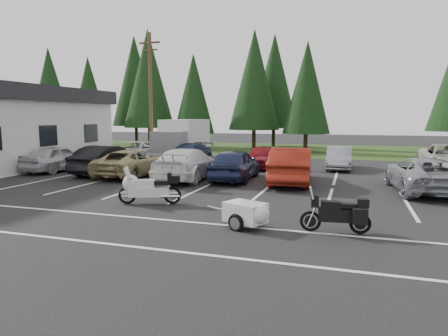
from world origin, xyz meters
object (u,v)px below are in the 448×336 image
(car_near_2, at_px, (132,163))
(car_far_0, at_px, (136,152))
(car_near_0, at_px, (58,158))
(car_near_3, at_px, (187,164))
(car_near_4, at_px, (235,164))
(car_near_6, at_px, (424,175))
(car_far_3, at_px, (339,158))
(box_truck, at_px, (180,140))
(car_far_1, at_px, (188,154))
(utility_pole, at_px, (151,94))
(car_far_2, at_px, (262,157))
(car_near_1, at_px, (107,160))
(car_near_5, at_px, (291,165))
(touring_motorcycle, at_px, (150,185))
(cargo_trailer, at_px, (245,215))
(adventure_motorcycle, at_px, (335,210))

(car_near_2, xyz_separation_m, car_far_0, (-3.28, 5.96, 0.02))
(car_near_0, distance_m, car_near_3, 8.24)
(car_near_4, bearing_deg, car_near_6, 173.29)
(car_near_0, distance_m, car_far_3, 16.36)
(box_truck, distance_m, car_far_1, 3.05)
(utility_pole, bearing_deg, car_far_2, -15.69)
(car_near_1, bearing_deg, car_near_5, -178.98)
(box_truck, height_order, car_near_2, box_truck)
(car_near_0, xyz_separation_m, car_far_3, (15.25, 5.94, -0.08))
(car_near_2, xyz_separation_m, car_near_5, (8.26, 0.29, 0.14))
(car_near_5, bearing_deg, car_near_3, -0.15)
(car_near_6, bearing_deg, car_near_4, -10.45)
(car_near_2, relative_size, car_near_4, 1.10)
(car_far_3, bearing_deg, touring_motorcycle, -117.34)
(car_near_3, bearing_deg, car_far_3, -140.14)
(utility_pole, height_order, car_near_2, utility_pole)
(car_near_6, xyz_separation_m, car_far_2, (-8.05, 5.63, -0.03))
(car_near_2, relative_size, car_near_3, 0.94)
(car_near_1, relative_size, car_near_6, 0.91)
(utility_pole, bearing_deg, car_far_3, -6.64)
(car_far_1, bearing_deg, car_far_2, -1.24)
(car_near_3, relative_size, car_far_1, 1.15)
(car_near_1, distance_m, car_near_2, 1.74)
(car_near_5, bearing_deg, car_far_0, -31.09)
(car_near_3, bearing_deg, box_truck, -66.16)
(car_near_3, xyz_separation_m, car_far_3, (7.02, 6.43, -0.12))
(car_near_5, relative_size, cargo_trailer, 3.23)
(touring_motorcycle, relative_size, adventure_motorcycle, 1.21)
(car_near_0, height_order, car_far_0, car_near_0)
(car_near_2, xyz_separation_m, car_far_3, (10.21, 6.29, -0.04))
(box_truck, xyz_separation_m, car_far_0, (-2.26, -2.38, -0.74))
(touring_motorcycle, bearing_deg, car_near_2, 106.49)
(car_near_1, bearing_deg, cargo_trailer, 142.02)
(car_near_3, xyz_separation_m, car_near_5, (5.07, 0.42, 0.06))
(car_near_4, bearing_deg, adventure_motorcycle, 120.71)
(utility_pole, relative_size, adventure_motorcycle, 4.42)
(cargo_trailer, bearing_deg, car_near_4, 131.44)
(car_near_4, relative_size, car_near_6, 0.88)
(utility_pole, xyz_separation_m, car_near_6, (16.80, -8.09, -3.98))
(box_truck, bearing_deg, car_near_5, -40.93)
(car_near_3, relative_size, car_near_4, 1.18)
(box_truck, bearing_deg, car_far_2, -23.67)
(car_near_5, height_order, cargo_trailer, car_near_5)
(car_near_5, bearing_deg, car_near_2, -2.92)
(car_far_0, bearing_deg, car_far_2, -1.76)
(car_near_5, bearing_deg, car_far_3, -112.97)
(touring_motorcycle, bearing_deg, car_far_3, 44.26)
(box_truck, distance_m, car_near_1, 8.07)
(car_near_4, relative_size, car_far_2, 1.13)
(car_near_2, bearing_deg, car_far_3, -149.76)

